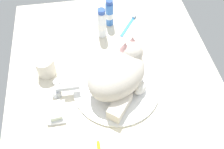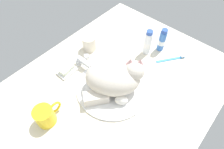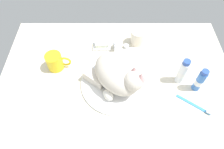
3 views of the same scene
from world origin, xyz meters
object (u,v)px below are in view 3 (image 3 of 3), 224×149
cat (119,75)px  soap_bar (102,44)px  coffee_mug (56,61)px  rinse_cup (138,37)px  toothpaste_bottle (183,72)px  mouthwash_bottle (200,81)px  toothbrush (196,106)px  faucet (117,46)px

cat → soap_bar: size_ratio=4.26×
coffee_mug → soap_bar: bearing=31.7°
cat → rinse_cup: 29.13cm
toothpaste_bottle → soap_bar: bearing=149.8°
mouthwash_bottle → toothbrush: mouthwash_bottle is taller
toothpaste_bottle → mouthwash_bottle: (6.83, -4.25, -0.55)cm
cat → toothpaste_bottle: 28.30cm
soap_bar → mouthwash_bottle: 49.99cm
faucet → toothpaste_bottle: toothpaste_bottle is taller
coffee_mug → toothpaste_bottle: (57.58, -7.77, 2.44)cm
faucet → mouthwash_bottle: size_ratio=1.01×
rinse_cup → faucet: bearing=-155.2°
faucet → toothbrush: faucet is taller
cat → coffee_mug: cat is taller
soap_bar → toothbrush: (40.91, -34.23, -1.69)cm
faucet → soap_bar: bearing=166.0°
rinse_cup → toothbrush: 43.70cm
faucet → cat: cat is taller
toothpaste_bottle → mouthwash_bottle: toothpaste_bottle is taller
faucet → toothpaste_bottle: (28.54, -19.15, 4.27)cm
faucet → coffee_mug: coffee_mug is taller
faucet → toothbrush: (33.32, -32.34, -1.83)cm
rinse_cup → mouthwash_bottle: (24.37, -28.48, 2.15)cm
mouthwash_bottle → faucet: bearing=146.5°
soap_bar → toothbrush: 53.37cm
coffee_mug → mouthwash_bottle: size_ratio=0.89×
rinse_cup → mouthwash_bottle: 37.54cm
rinse_cup → cat: bearing=-111.6°
toothbrush → mouthwash_bottle: bearing=77.1°
toothpaste_bottle → toothbrush: bearing=-70.1°
coffee_mug → mouthwash_bottle: (64.41, -12.02, 1.89)cm
toothpaste_bottle → coffee_mug: bearing=172.3°
soap_bar → mouthwash_bottle: bearing=-30.5°
faucet → toothbrush: size_ratio=0.98×
mouthwash_bottle → cat: bearing=177.2°
cat → mouthwash_bottle: bearing=-2.8°
mouthwash_bottle → soap_bar: bearing=149.5°
toothpaste_bottle → toothbrush: (4.79, -13.19, -6.10)cm
faucet → toothpaste_bottle: 34.63cm
rinse_cup → toothbrush: bearing=-59.2°
cat → toothpaste_bottle: (28.14, 2.56, -1.61)cm
coffee_mug → rinse_cup: bearing=22.3°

